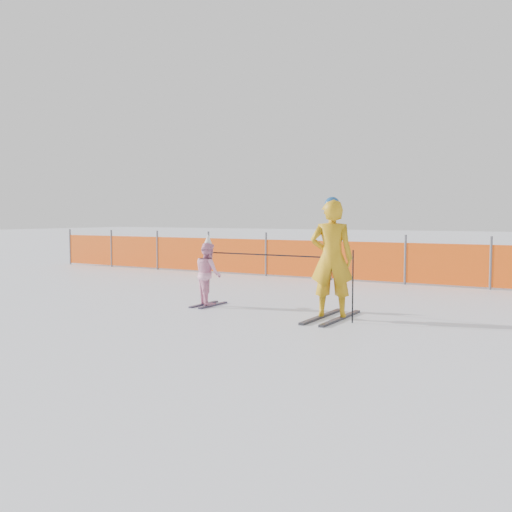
% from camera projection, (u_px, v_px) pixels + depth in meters
% --- Properties ---
extents(ground, '(120.00, 120.00, 0.00)m').
position_uv_depth(ground, '(241.00, 315.00, 9.84)').
color(ground, white).
rests_on(ground, ground).
extents(adult, '(0.82, 1.63, 2.03)m').
position_uv_depth(adult, '(332.00, 258.00, 9.48)').
color(adult, black).
rests_on(adult, ground).
extents(child, '(0.73, 0.89, 1.37)m').
position_uv_depth(child, '(208.00, 273.00, 10.89)').
color(child, black).
rests_on(child, ground).
extents(ski_poles, '(2.92, 0.32, 1.17)m').
position_uv_depth(ski_poles, '(293.00, 265.00, 9.81)').
color(ski_poles, black).
rests_on(ski_poles, ground).
extents(safety_fence, '(14.87, 0.06, 1.25)m').
position_uv_depth(safety_fence, '(248.00, 256.00, 16.58)').
color(safety_fence, '#595960').
rests_on(safety_fence, ground).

